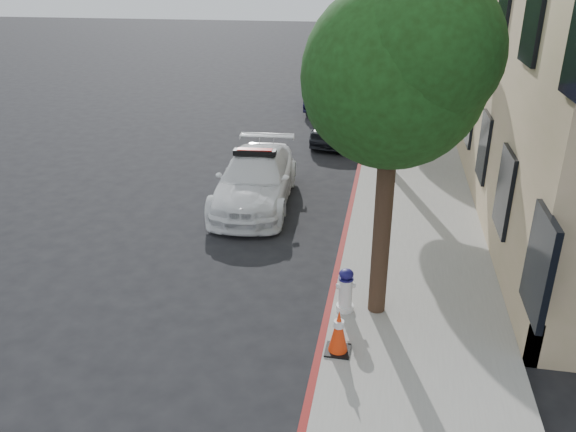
# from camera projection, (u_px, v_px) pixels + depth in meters

# --- Properties ---
(ground) EXTENTS (120.00, 120.00, 0.00)m
(ground) POSITION_uv_depth(u_px,v_px,m) (247.00, 252.00, 12.37)
(ground) COLOR black
(ground) RESTS_ON ground
(sidewalk) EXTENTS (3.20, 50.00, 0.15)m
(sidewalk) POSITION_uv_depth(u_px,v_px,m) (409.00, 136.00, 20.73)
(sidewalk) COLOR gray
(sidewalk) RESTS_ON ground
(curb_strip) EXTENTS (0.12, 50.00, 0.15)m
(curb_strip) POSITION_uv_depth(u_px,v_px,m) (367.00, 134.00, 20.99)
(curb_strip) COLOR maroon
(curb_strip) RESTS_ON ground
(tree_near) EXTENTS (2.92, 2.82, 5.62)m
(tree_near) POSITION_uv_depth(u_px,v_px,m) (396.00, 75.00, 8.34)
(tree_near) COLOR black
(tree_near) RESTS_ON sidewalk
(tree_mid) EXTENTS (2.77, 2.64, 5.43)m
(tree_mid) POSITION_uv_depth(u_px,v_px,m) (398.00, 30.00, 15.59)
(tree_mid) COLOR black
(tree_mid) RESTS_ON sidewalk
(tree_far) EXTENTS (3.10, 3.00, 5.81)m
(tree_far) POSITION_uv_depth(u_px,v_px,m) (400.00, 5.00, 22.70)
(tree_far) COLOR black
(tree_far) RESTS_ON sidewalk
(police_car) EXTENTS (2.23, 4.77, 1.50)m
(police_car) POSITION_uv_depth(u_px,v_px,m) (256.00, 179.00, 14.69)
(police_car) COLOR white
(police_car) RESTS_ON ground
(parked_car_mid) EXTENTS (2.12, 4.26, 1.39)m
(parked_car_mid) POSITION_uv_depth(u_px,v_px,m) (342.00, 121.00, 20.21)
(parked_car_mid) COLOR black
(parked_car_mid) RESTS_ON ground
(parked_car_far) EXTENTS (1.99, 5.09, 1.65)m
(parked_car_far) POSITION_uv_depth(u_px,v_px,m) (328.00, 88.00, 25.27)
(parked_car_far) COLOR black
(parked_car_far) RESTS_ON ground
(fire_hydrant) EXTENTS (0.35, 0.31, 0.82)m
(fire_hydrant) POSITION_uv_depth(u_px,v_px,m) (346.00, 290.00, 9.84)
(fire_hydrant) COLOR silver
(fire_hydrant) RESTS_ON sidewalk
(traffic_cone) EXTENTS (0.40, 0.40, 0.76)m
(traffic_cone) POSITION_uv_depth(u_px,v_px,m) (339.00, 332.00, 8.76)
(traffic_cone) COLOR black
(traffic_cone) RESTS_ON sidewalk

